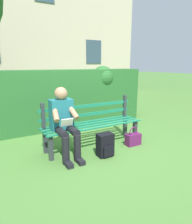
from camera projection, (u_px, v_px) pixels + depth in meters
name	position (u px, v px, depth m)	size (l,w,h in m)	color
ground	(93.00, 146.00, 3.85)	(60.00, 60.00, 0.00)	#477533
park_bench	(92.00, 124.00, 3.80)	(1.94, 0.49, 0.90)	#2D3338
person_seated	(64.00, 121.00, 3.32)	(0.44, 0.73, 1.18)	#1E6672
hedge_backdrop	(46.00, 99.00, 4.75)	(5.19, 0.74, 1.51)	#265B28
building_facade	(37.00, 17.00, 10.27)	(10.06, 3.12, 7.85)	#BCAD93
backpack	(105.00, 145.00, 3.40)	(0.27, 0.25, 0.40)	black
handbag	(133.00, 139.00, 3.88)	(0.30, 0.16, 0.37)	#59194C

